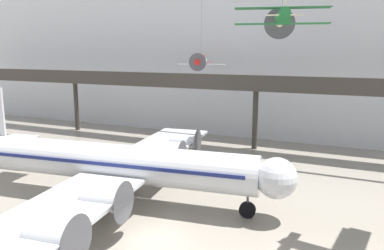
# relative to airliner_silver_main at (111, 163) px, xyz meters

# --- Properties ---
(ground_plane) EXTENTS (260.00, 260.00, 0.00)m
(ground_plane) POSITION_rel_airliner_silver_main_xyz_m (6.67, -4.44, -3.41)
(ground_plane) COLOR gray
(hangar_back_wall) EXTENTS (140.00, 3.00, 27.72)m
(hangar_back_wall) POSITION_rel_airliner_silver_main_xyz_m (6.67, 30.00, 10.45)
(hangar_back_wall) COLOR silver
(hangar_back_wall) RESTS_ON ground
(mezzanine_walkway) EXTENTS (110.00, 3.20, 10.02)m
(mezzanine_walkway) POSITION_rel_airliner_silver_main_xyz_m (6.67, 21.60, 4.95)
(mezzanine_walkway) COLOR #38332D
(mezzanine_walkway) RESTS_ON ground
(airliner_silver_main) EXTENTS (31.62, 36.07, 9.66)m
(airliner_silver_main) POSITION_rel_airliner_silver_main_xyz_m (0.00, 0.00, 0.00)
(airliner_silver_main) COLOR silver
(airliner_silver_main) RESTS_ON ground
(suspended_plane_green_biplane) EXTENTS (9.61, 8.03, 8.91)m
(suspended_plane_green_biplane) POSITION_rel_airliner_silver_main_xyz_m (11.30, 14.10, 12.84)
(suspended_plane_green_biplane) COLOR #1E6B33
(suspended_plane_silver_racer) EXTENTS (6.70, 5.54, 12.56)m
(suspended_plane_silver_racer) POSITION_rel_airliner_silver_main_xyz_m (-1.29, 22.87, 7.98)
(suspended_plane_silver_racer) COLOR silver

